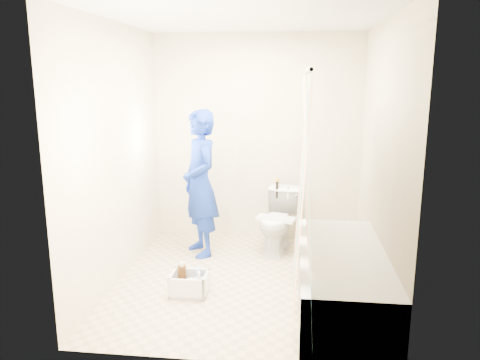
# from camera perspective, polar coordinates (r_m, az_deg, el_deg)

# --- Properties ---
(floor) EXTENTS (2.60, 2.60, 0.00)m
(floor) POSITION_cam_1_polar(r_m,az_deg,el_deg) (4.56, 0.63, -12.24)
(floor) COLOR tan
(floor) RESTS_ON ground
(ceiling) EXTENTS (2.40, 2.60, 0.02)m
(ceiling) POSITION_cam_1_polar(r_m,az_deg,el_deg) (4.17, 0.71, 19.24)
(ceiling) COLOR white
(ceiling) RESTS_ON wall_back
(wall_back) EXTENTS (2.40, 0.02, 2.40)m
(wall_back) POSITION_cam_1_polar(r_m,az_deg,el_deg) (5.49, 2.10, 5.05)
(wall_back) COLOR beige
(wall_back) RESTS_ON ground
(wall_front) EXTENTS (2.40, 0.02, 2.40)m
(wall_front) POSITION_cam_1_polar(r_m,az_deg,el_deg) (2.94, -2.00, -1.46)
(wall_front) COLOR beige
(wall_front) RESTS_ON ground
(wall_left) EXTENTS (0.02, 2.60, 2.40)m
(wall_left) POSITION_cam_1_polar(r_m,az_deg,el_deg) (4.49, -14.77, 2.99)
(wall_left) COLOR beige
(wall_left) RESTS_ON ground
(wall_right) EXTENTS (0.02, 2.60, 2.40)m
(wall_right) POSITION_cam_1_polar(r_m,az_deg,el_deg) (4.25, 16.98, 2.34)
(wall_right) COLOR beige
(wall_right) RESTS_ON ground
(bathtub) EXTENTS (0.70, 1.75, 0.50)m
(bathtub) POSITION_cam_1_polar(r_m,az_deg,el_deg) (4.07, 12.23, -11.62)
(bathtub) COLOR white
(bathtub) RESTS_ON ground
(curtain_rod) EXTENTS (0.02, 1.90, 0.02)m
(curtain_rod) POSITION_cam_1_polar(r_m,az_deg,el_deg) (3.70, 8.23, 13.00)
(curtain_rod) COLOR silver
(curtain_rod) RESTS_ON wall_back
(shower_curtain) EXTENTS (0.06, 1.75, 1.80)m
(shower_curtain) POSITION_cam_1_polar(r_m,az_deg,el_deg) (3.80, 7.80, -1.15)
(shower_curtain) COLOR white
(shower_curtain) RESTS_ON curtain_rod
(toilet) EXTENTS (0.53, 0.74, 0.68)m
(toilet) POSITION_cam_1_polar(r_m,az_deg,el_deg) (5.22, 4.70, -5.01)
(toilet) COLOR silver
(toilet) RESTS_ON ground
(tank_lid) EXTENTS (0.45, 0.28, 0.03)m
(tank_lid) POSITION_cam_1_polar(r_m,az_deg,el_deg) (5.10, 4.38, -4.73)
(tank_lid) COLOR white
(tank_lid) RESTS_ON toilet
(tank_internals) EXTENTS (0.16, 0.07, 0.22)m
(tank_internals) POSITION_cam_1_polar(r_m,az_deg,el_deg) (5.31, 4.90, -0.99)
(tank_internals) COLOR black
(tank_internals) RESTS_ON toilet
(plumber) EXTENTS (0.62, 0.69, 1.58)m
(plumber) POSITION_cam_1_polar(r_m,az_deg,el_deg) (5.03, -4.89, -0.43)
(plumber) COLOR #1135AA
(plumber) RESTS_ON ground
(cleaning_caddy) EXTENTS (0.33, 0.26, 0.25)m
(cleaning_caddy) POSITION_cam_1_polar(r_m,az_deg,el_deg) (4.30, -6.06, -12.59)
(cleaning_caddy) COLOR silver
(cleaning_caddy) RESTS_ON ground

